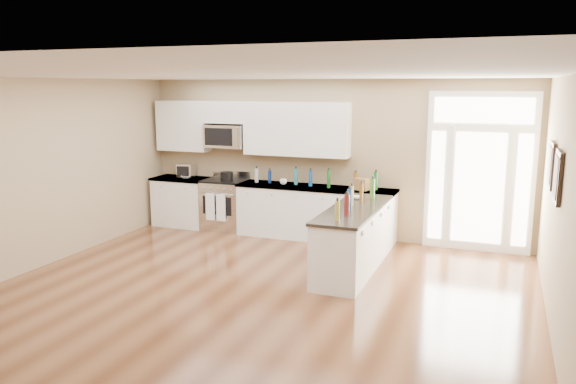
{
  "coord_description": "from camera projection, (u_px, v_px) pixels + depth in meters",
  "views": [
    {
      "loc": [
        2.9,
        -5.53,
        2.68
      ],
      "look_at": [
        -0.02,
        2.0,
        1.15
      ],
      "focal_mm": 35.0,
      "sensor_mm": 36.0,
      "label": 1
    }
  ],
  "objects": [
    {
      "name": "back_cabinet_left",
      "position": [
        183.0,
        203.0,
        10.91
      ],
      "size": [
        1.1,
        0.66,
        0.94
      ],
      "color": "white",
      "rests_on": "ground"
    },
    {
      "name": "wall_art_near",
      "position": [
        551.0,
        165.0,
        7.06
      ],
      "size": [
        0.05,
        0.58,
        0.58
      ],
      "color": "black",
      "rests_on": "room_shell"
    },
    {
      "name": "upper_cabinet_right",
      "position": [
        296.0,
        129.0,
        9.95
      ],
      "size": [
        1.94,
        0.33,
        0.95
      ],
      "primitive_type": "cube",
      "color": "white",
      "rests_on": "room_shell"
    },
    {
      "name": "ground",
      "position": [
        228.0,
        317.0,
        6.6
      ],
      "size": [
        8.0,
        8.0,
        0.0
      ],
      "primitive_type": "plane",
      "color": "#4E2A16"
    },
    {
      "name": "cup_counter",
      "position": [
        283.0,
        182.0,
        10.05
      ],
      "size": [
        0.15,
        0.15,
        0.1
      ],
      "primitive_type": "imported",
      "rotation": [
        0.0,
        0.0,
        -0.22
      ],
      "color": "white",
      "rests_on": "back_cabinet_right"
    },
    {
      "name": "bowl_peninsula",
      "position": [
        357.0,
        198.0,
        8.75
      ],
      "size": [
        0.17,
        0.17,
        0.05
      ],
      "primitive_type": "imported",
      "rotation": [
        0.0,
        0.0,
        -0.04
      ],
      "color": "white",
      "rests_on": "peninsula_cabinet"
    },
    {
      "name": "stockpot",
      "position": [
        227.0,
        176.0,
        10.37
      ],
      "size": [
        0.28,
        0.28,
        0.18
      ],
      "primitive_type": "cylinder",
      "rotation": [
        0.0,
        0.0,
        -0.18
      ],
      "color": "black",
      "rests_on": "kitchen_range"
    },
    {
      "name": "room_shell",
      "position": [
        225.0,
        174.0,
        6.28
      ],
      "size": [
        8.0,
        8.0,
        8.0
      ],
      "color": "tan",
      "rests_on": "ground"
    },
    {
      "name": "entry_door",
      "position": [
        479.0,
        172.0,
        9.07
      ],
      "size": [
        1.7,
        0.1,
        2.6
      ],
      "color": "white",
      "rests_on": "ground"
    },
    {
      "name": "toaster_oven",
      "position": [
        186.0,
        170.0,
        10.87
      ],
      "size": [
        0.33,
        0.27,
        0.26
      ],
      "primitive_type": "cube",
      "rotation": [
        0.0,
        0.0,
        0.13
      ],
      "color": "silver",
      "rests_on": "back_cabinet_left"
    },
    {
      "name": "cardboard_box",
      "position": [
        362.0,
        184.0,
        9.52
      ],
      "size": [
        0.28,
        0.24,
        0.2
      ],
      "primitive_type": "cube",
      "rotation": [
        0.0,
        0.0,
        -0.3
      ],
      "color": "brown",
      "rests_on": "back_cabinet_right"
    },
    {
      "name": "peninsula_cabinet",
      "position": [
        354.0,
        241.0,
        8.24
      ],
      "size": [
        0.69,
        2.32,
        0.94
      ],
      "color": "white",
      "rests_on": "ground"
    },
    {
      "name": "bowl_left",
      "position": [
        186.0,
        177.0,
        10.75
      ],
      "size": [
        0.24,
        0.24,
        0.05
      ],
      "primitive_type": "imported",
      "rotation": [
        0.0,
        0.0,
        0.37
      ],
      "color": "white",
      "rests_on": "back_cabinet_left"
    },
    {
      "name": "microwave",
      "position": [
        226.0,
        136.0,
        10.44
      ],
      "size": [
        0.78,
        0.41,
        0.42
      ],
      "color": "silver",
      "rests_on": "room_shell"
    },
    {
      "name": "wall_art_far",
      "position": [
        558.0,
        177.0,
        6.15
      ],
      "size": [
        0.05,
        0.58,
        0.58
      ],
      "color": "black",
      "rests_on": "room_shell"
    },
    {
      "name": "kitchen_range",
      "position": [
        225.0,
        204.0,
        10.58
      ],
      "size": [
        0.78,
        0.69,
        1.08
      ],
      "color": "silver",
      "rests_on": "ground"
    },
    {
      "name": "back_cabinet_right",
      "position": [
        315.0,
        214.0,
        9.95
      ],
      "size": [
        2.85,
        0.66,
        0.94
      ],
      "color": "white",
      "rests_on": "ground"
    },
    {
      "name": "upper_cabinet_left",
      "position": [
        184.0,
        126.0,
        10.77
      ],
      "size": [
        1.04,
        0.33,
        0.95
      ],
      "primitive_type": "cube",
      "color": "white",
      "rests_on": "room_shell"
    },
    {
      "name": "counter_bottles",
      "position": [
        333.0,
        187.0,
        9.02
      ],
      "size": [
        2.39,
        2.44,
        0.31
      ],
      "color": "#19591E",
      "rests_on": "back_cabinet_right"
    },
    {
      "name": "upper_cabinet_short",
      "position": [
        227.0,
        112.0,
        10.39
      ],
      "size": [
        0.82,
        0.33,
        0.4
      ],
      "primitive_type": "cube",
      "color": "white",
      "rests_on": "room_shell"
    }
  ]
}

